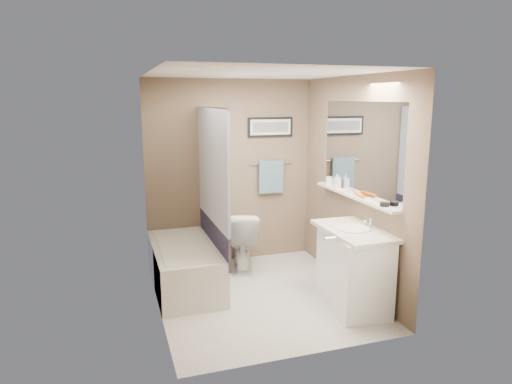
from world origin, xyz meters
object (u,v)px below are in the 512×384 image
object	(u,v)px
toilet	(242,240)
hair_brush_front	(359,195)
candle_bowl_near	(384,204)
soap_bottle	(337,181)
glass_jar	(329,181)
vanity	(353,270)
bathtub	(184,266)

from	to	relation	value
toilet	hair_brush_front	distance (m)	1.70
candle_bowl_near	toilet	bearing A→B (deg)	121.21
hair_brush_front	soap_bottle	bearing A→B (deg)	90.00
candle_bowl_near	glass_jar	size ratio (longest dim) A/B	0.90
vanity	hair_brush_front	xyz separation A→B (m)	(0.19, 0.25, 0.74)
soap_bottle	hair_brush_front	bearing A→B (deg)	-90.00
soap_bottle	candle_bowl_near	bearing A→B (deg)	-90.00
glass_jar	hair_brush_front	bearing A→B (deg)	-90.00
vanity	glass_jar	bearing A→B (deg)	85.81
toilet	hair_brush_front	world-z (taller)	hair_brush_front
vanity	soap_bottle	bearing A→B (deg)	83.09
candle_bowl_near	hair_brush_front	size ratio (longest dim) A/B	0.41
vanity	glass_jar	world-z (taller)	glass_jar
candle_bowl_near	hair_brush_front	bearing A→B (deg)	90.00
hair_brush_front	candle_bowl_near	bearing A→B (deg)	-90.00
glass_jar	soap_bottle	bearing A→B (deg)	-90.00
glass_jar	toilet	bearing A→B (deg)	155.65
bathtub	hair_brush_front	distance (m)	2.15
hair_brush_front	glass_jar	xyz separation A→B (m)	(0.00, 0.71, 0.03)
glass_jar	bathtub	bearing A→B (deg)	177.35
vanity	soap_bottle	distance (m)	1.12
toilet	soap_bottle	world-z (taller)	soap_bottle
candle_bowl_near	bathtub	bearing A→B (deg)	144.65
toilet	candle_bowl_near	xyz separation A→B (m)	(0.99, -1.63, 0.76)
toilet	vanity	world-z (taller)	vanity
vanity	hair_brush_front	size ratio (longest dim) A/B	4.09
bathtub	candle_bowl_near	distance (m)	2.36
hair_brush_front	vanity	bearing A→B (deg)	-125.98
toilet	hair_brush_front	size ratio (longest dim) A/B	3.44
candle_bowl_near	soap_bottle	bearing A→B (deg)	90.00
toilet	vanity	size ratio (longest dim) A/B	0.84
glass_jar	soap_bottle	distance (m)	0.20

